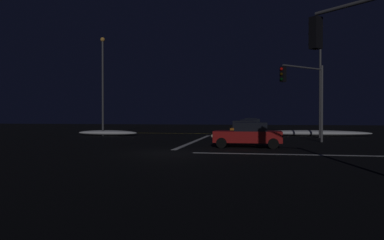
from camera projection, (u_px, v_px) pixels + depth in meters
The scene contains 17 objects.
ground at pixel (168, 153), 19.99m from camera, with size 120.00×120.00×0.10m, color black.
stop_line_north at pixel (196, 141), 28.97m from camera, with size 0.35×15.70×0.01m.
centre_line_ns at pixel (213, 134), 40.38m from camera, with size 22.00×0.15×0.01m.
crosswalk_bar_east at pixel (348, 155), 18.36m from camera, with size 15.70×0.40×0.01m.
snow_bank_left_curb at pixel (108, 133), 36.65m from camera, with size 6.10×1.50×0.52m.
snow_bank_right_curb at pixel (311, 133), 35.89m from camera, with size 11.19×1.50×0.55m.
sedan_orange at pixel (243, 130), 30.01m from camera, with size 2.02×4.33×1.57m.
sedan_blue at pixel (249, 128), 36.41m from camera, with size 2.02×4.33×1.57m.
sedan_black at pixel (250, 126), 41.68m from camera, with size 2.02×4.33×1.57m.
sedan_green at pixel (254, 125), 47.51m from camera, with size 2.02×4.33×1.57m.
sedan_gray at pixel (250, 124), 53.80m from camera, with size 2.02×4.33×1.57m.
sedan_white at pixel (251, 123), 59.40m from camera, with size 2.02×4.33×1.57m.
sedan_red_crossing at pixel (248, 135), 23.10m from camera, with size 4.33×2.02×1.57m.
traffic_signal_se at pixel (382, 48), 10.37m from camera, with size 3.16×3.16×5.65m.
traffic_signal_ne at pixel (305, 88), 26.54m from camera, with size 3.36×3.36×5.74m.
streetlamp_left_near at pixel (103, 79), 36.21m from camera, with size 0.44×0.44×9.66m.
streetlamp_right_near at pixel (320, 73), 32.60m from camera, with size 0.44×0.44×10.08m.
Camera 1 is at (4.80, -19.42, 2.01)m, focal length 34.53 mm.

